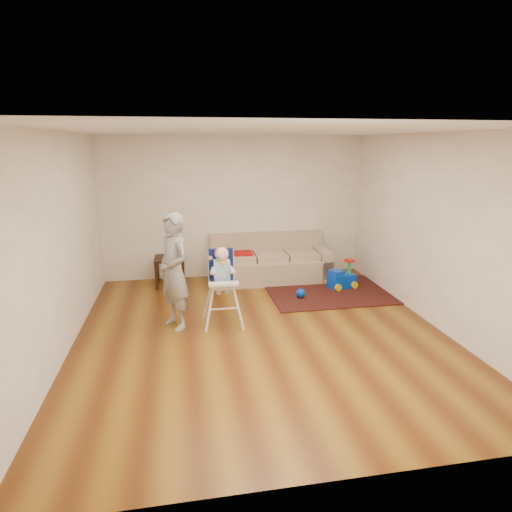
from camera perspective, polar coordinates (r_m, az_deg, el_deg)
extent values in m
plane|color=#53280C|center=(6.04, 0.68, -10.18)|extent=(5.50, 5.50, 0.00)
cube|color=beige|center=(8.28, -2.88, 6.46)|extent=(5.00, 0.04, 2.70)
cube|color=beige|center=(5.70, -24.81, 1.25)|extent=(0.04, 5.50, 2.70)
cube|color=beige|center=(6.54, 22.80, 3.07)|extent=(0.04, 5.50, 2.70)
cube|color=white|center=(5.47, 0.77, 16.36)|extent=(5.00, 5.50, 0.04)
cube|color=#A60D10|center=(7.95, -2.37, 0.35)|extent=(0.51, 0.33, 0.04)
cube|color=black|center=(7.68, 9.65, -4.73)|extent=(2.12, 1.60, 0.02)
sphere|color=#063AC3|center=(7.29, 5.98, -4.95)|extent=(0.16, 0.16, 0.16)
cylinder|color=#063AC3|center=(5.90, -5.09, -0.21)|extent=(0.01, 0.12, 0.01)
imported|color=#9A9A9D|center=(6.04, -10.87, -2.08)|extent=(0.64, 0.72, 1.65)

